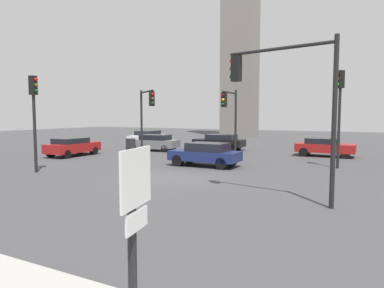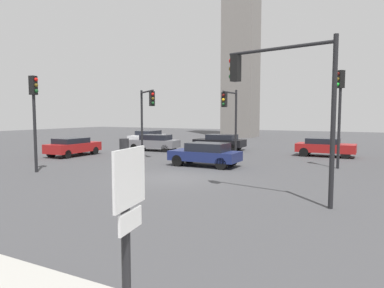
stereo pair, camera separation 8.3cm
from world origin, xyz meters
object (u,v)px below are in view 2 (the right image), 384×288
(traffic_light_2, at_px, (147,109))
(car_1, at_px, (154,142))
(car_2, at_px, (220,142))
(car_5, at_px, (206,154))
(traffic_light_3, at_px, (282,87))
(car_0, at_px, (325,147))
(direction_sign, at_px, (127,234))
(traffic_light_4, at_px, (340,101))
(car_6, at_px, (148,137))
(traffic_light_0, at_px, (34,105))
(traffic_light_1, at_px, (230,110))
(car_4, at_px, (73,146))

(traffic_light_2, xyz_separation_m, car_1, (-2.31, 4.36, -2.79))
(car_2, bearing_deg, car_5, 106.62)
(traffic_light_3, xyz_separation_m, car_0, (-0.20, 14.90, -3.34))
(direction_sign, xyz_separation_m, traffic_light_3, (-0.60, 9.55, 2.27))
(car_0, bearing_deg, traffic_light_4, -76.76)
(traffic_light_2, xyz_separation_m, car_0, (11.31, 6.80, -2.79))
(car_0, bearing_deg, car_2, 173.85)
(direction_sign, height_order, car_6, direction_sign)
(traffic_light_3, relative_size, traffic_light_4, 1.01)
(car_5, bearing_deg, car_2, -71.85)
(traffic_light_0, height_order, traffic_light_1, traffic_light_0)
(traffic_light_2, height_order, car_2, traffic_light_2)
(traffic_light_1, height_order, traffic_light_4, traffic_light_4)
(traffic_light_2, bearing_deg, car_0, 69.33)
(car_0, bearing_deg, car_6, 171.24)
(traffic_light_4, xyz_separation_m, car_4, (-18.31, -2.65, -3.16))
(car_6, bearing_deg, car_4, -1.19)
(direction_sign, height_order, car_5, direction_sign)
(traffic_light_4, height_order, car_0, traffic_light_4)
(direction_sign, xyz_separation_m, traffic_light_0, (-13.77, 9.64, 1.78))
(traffic_light_3, height_order, traffic_light_4, traffic_light_3)
(traffic_light_2, distance_m, traffic_light_3, 14.09)
(traffic_light_0, xyz_separation_m, traffic_light_3, (13.17, -0.09, 0.48))
(car_0, height_order, car_2, car_2)
(car_0, bearing_deg, car_5, -124.04)
(car_4, relative_size, car_6, 0.84)
(direction_sign, bearing_deg, car_6, 114.12)
(traffic_light_1, relative_size, traffic_light_3, 0.87)
(traffic_light_4, bearing_deg, car_4, -35.12)
(car_0, height_order, car_5, car_5)
(car_6, bearing_deg, car_2, 72.47)
(car_0, bearing_deg, traffic_light_3, -89.22)
(traffic_light_3, bearing_deg, car_0, -78.32)
(direction_sign, distance_m, traffic_light_4, 18.74)
(traffic_light_0, relative_size, car_2, 1.15)
(car_2, distance_m, car_5, 10.02)
(direction_sign, relative_size, car_6, 0.55)
(car_4, bearing_deg, car_5, -91.40)
(car_1, distance_m, car_4, 6.89)
(traffic_light_3, relative_size, car_0, 1.36)
(traffic_light_2, relative_size, car_5, 1.17)
(traffic_light_1, height_order, car_6, traffic_light_1)
(traffic_light_3, height_order, car_4, traffic_light_3)
(traffic_light_1, distance_m, car_0, 7.74)
(car_2, distance_m, car_6, 9.22)
(traffic_light_1, relative_size, car_5, 1.18)
(direction_sign, distance_m, car_2, 27.21)
(direction_sign, bearing_deg, traffic_light_2, 114.03)
(car_0, bearing_deg, direction_sign, -88.12)
(traffic_light_4, height_order, car_1, traffic_light_4)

